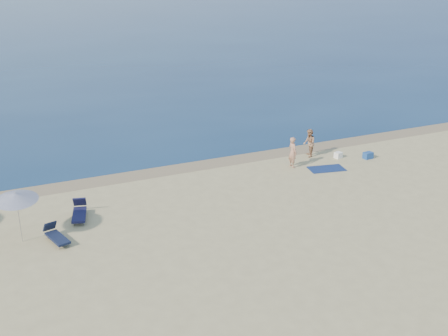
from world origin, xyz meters
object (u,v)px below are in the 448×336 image
object	(u,v)px
person_right	(309,143)
blue_cooler	(368,155)
person_left	(293,152)
umbrella_near	(16,197)

from	to	relation	value
person_right	blue_cooler	bearing A→B (deg)	82.87
person_left	blue_cooler	distance (m)	4.54
person_right	blue_cooler	xyz separation A→B (m)	(2.76, -1.65, -0.60)
person_right	person_left	bearing A→B (deg)	-34.86
blue_cooler	person_left	bearing A→B (deg)	166.53
umbrella_near	person_right	bearing A→B (deg)	22.12
person_left	person_right	bearing A→B (deg)	-60.07
person_right	umbrella_near	xyz separation A→B (m)	(-15.51, -3.68, 1.08)
person_right	umbrella_near	distance (m)	15.98
person_left	person_right	distance (m)	1.97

